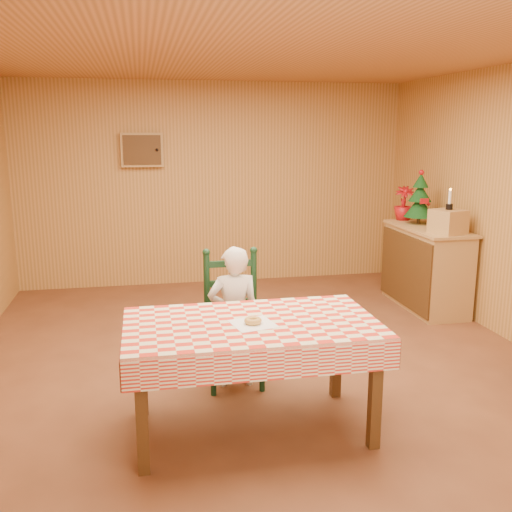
% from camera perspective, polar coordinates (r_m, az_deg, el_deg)
% --- Properties ---
extents(ground, '(6.00, 6.00, 0.00)m').
position_cam_1_polar(ground, '(4.92, 0.47, -11.38)').
color(ground, brown).
rests_on(ground, ground).
extents(cabin_walls, '(5.10, 6.05, 2.65)m').
position_cam_1_polar(cabin_walls, '(5.02, -0.78, 10.62)').
color(cabin_walls, '#BC8843').
rests_on(cabin_walls, ground).
extents(dining_table, '(1.66, 0.96, 0.77)m').
position_cam_1_polar(dining_table, '(3.76, -0.45, -7.75)').
color(dining_table, '#4F3215').
rests_on(dining_table, ground).
extents(ladder_chair, '(0.44, 0.40, 1.08)m').
position_cam_1_polar(ladder_chair, '(4.55, -2.32, -6.57)').
color(ladder_chair, black).
rests_on(ladder_chair, ground).
extents(seated_child, '(0.41, 0.27, 1.12)m').
position_cam_1_polar(seated_child, '(4.48, -2.21, -6.09)').
color(seated_child, silver).
rests_on(seated_child, ground).
extents(napkin, '(0.31, 0.31, 0.00)m').
position_cam_1_polar(napkin, '(3.68, -0.30, -6.79)').
color(napkin, white).
rests_on(napkin, dining_table).
extents(donut, '(0.14, 0.14, 0.04)m').
position_cam_1_polar(donut, '(3.68, -0.30, -6.49)').
color(donut, gold).
rests_on(donut, napkin).
extents(shelf_unit, '(0.54, 1.24, 0.93)m').
position_cam_1_polar(shelf_unit, '(6.74, 16.58, -1.11)').
color(shelf_unit, tan).
rests_on(shelf_unit, ground).
extents(crate, '(0.38, 0.38, 0.25)m').
position_cam_1_polar(crate, '(6.29, 18.66, 3.28)').
color(crate, tan).
rests_on(crate, shelf_unit).
extents(christmas_tree, '(0.34, 0.34, 0.62)m').
position_cam_1_polar(christmas_tree, '(6.84, 16.06, 5.45)').
color(christmas_tree, '#4F3215').
rests_on(christmas_tree, shelf_unit).
extents(flower_arrangement, '(0.29, 0.29, 0.40)m').
position_cam_1_polar(flower_arrangement, '(7.09, 14.56, 5.13)').
color(flower_arrangement, '#A50F13').
rests_on(flower_arrangement, shelf_unit).
extents(candle_set, '(0.07, 0.07, 0.22)m').
position_cam_1_polar(candle_set, '(6.27, 18.78, 5.00)').
color(candle_set, black).
rests_on(candle_set, crate).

